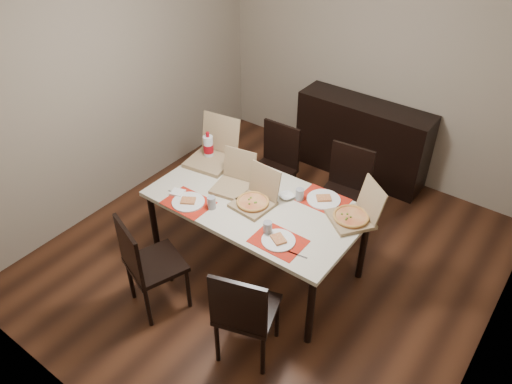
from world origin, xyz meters
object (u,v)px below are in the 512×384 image
Objects in this scene: chair_far_left at (275,165)px; dip_bowl at (287,196)px; chair_near_left at (146,262)px; dining_table at (256,208)px; chair_far_right at (344,189)px; chair_near_right at (244,311)px; pizza_box_center at (255,199)px; soda_bottle at (208,148)px; sideboard at (362,140)px.

dip_bowl is at bearing -48.87° from chair_far_left.
dip_bowl is (0.57, -0.65, 0.25)m from chair_far_left.
chair_near_left is at bearing -90.73° from chair_far_left.
chair_far_right is (0.38, 0.91, -0.17)m from dining_table.
chair_far_left reaches higher than dip_bowl.
chair_near_right is at bearing -85.67° from chair_far_right.
pizza_box_center is 0.84m from soda_bottle.
chair_near_left is 2.55× the size of pizza_box_center.
chair_far_right is 1.36m from soda_bottle.
chair_far_left is 2.55× the size of pizza_box_center.
chair_far_left is at bearing 114.76° from pizza_box_center.
soda_bottle is (-0.76, 0.27, 0.19)m from dining_table.
soda_bottle is at bearing -151.05° from chair_far_right.
pizza_box_center is at bearing -124.67° from dip_bowl.
dining_table is at bearing 65.58° from chair_near_left.
dining_table is at bearing -113.00° from chair_far_right.
dip_bowl is at bearing 55.33° from pizza_box_center.
chair_near_left and chair_far_left have the same top height.
chair_near_right is 2.55× the size of pizza_box_center.
chair_far_right is at bearing 28.95° from soda_bottle.
pizza_box_center is (-0.37, -0.94, 0.29)m from chair_far_right.
chair_far_left is 0.78m from soda_bottle.
soda_bottle reaches higher than chair_far_right.
pizza_box_center is (-0.04, -1.97, 0.35)m from sideboard.
chair_near_right is 7.43× the size of dip_bowl.
dining_table is 1.94× the size of chair_near_left.
sideboard is at bearing 80.63° from chair_near_left.
dip_bowl is at bearing 48.03° from dining_table.
chair_far_left is (-0.91, 1.70, 0.00)m from chair_near_right.
dining_table is 1.00m from chair_far_right.
chair_far_left is at bearing 57.60° from soda_bottle.
dip_bowl is at bearing -4.52° from soda_bottle.
soda_bottle reaches higher than chair_far_left.
chair_near_right is 0.99m from pizza_box_center.
chair_near_left is at bearing -118.08° from dip_bowl.
dip_bowl is (0.18, 0.20, 0.08)m from dining_table.
chair_near_right reaches higher than dining_table.
chair_near_right is 1.73m from soda_bottle.
pizza_box_center is at bearing -21.61° from soda_bottle.
sideboard is at bearing 107.73° from chair_far_right.
pizza_box_center reaches higher than dining_table.
dining_table is at bearing 116.00° from pizza_box_center.
dining_table is 0.83m from soda_bottle.
pizza_box_center reaches higher than sideboard.
chair_far_right is at bearing 66.29° from chair_near_left.
dip_bowl is (0.59, 1.11, 0.25)m from chair_near_left.
dining_table is 6.28× the size of soda_bottle.
chair_far_right is (0.78, 0.05, 0.00)m from chair_far_left.
chair_near_right is (0.52, -0.84, -0.17)m from dining_table.
chair_near_left is 1.77m from chair_far_left.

